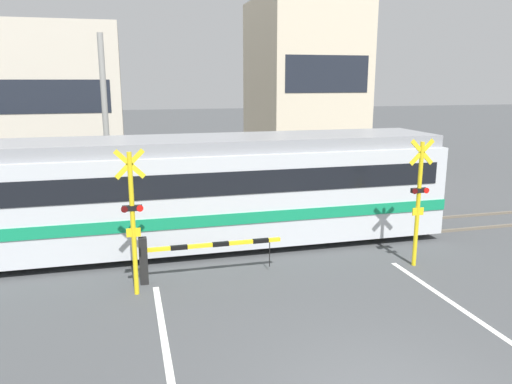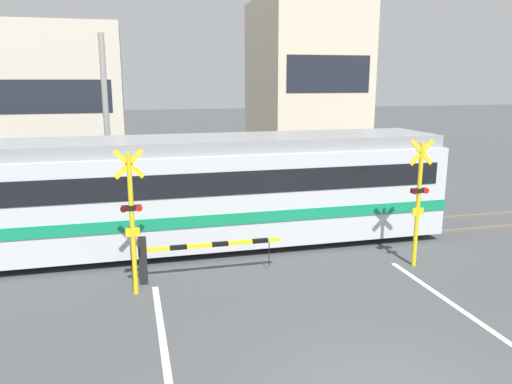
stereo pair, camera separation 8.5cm
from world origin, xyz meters
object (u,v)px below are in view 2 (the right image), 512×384
object	(u,v)px
commuter_train	(139,192)
crossing_barrier_near	(178,253)
crossing_signal_left	(132,216)
pedestrian	(204,171)
crossing_signal_right	(418,197)
crossing_barrier_far	(303,194)

from	to	relation	value
commuter_train	crossing_barrier_near	size ratio (longest dim) A/B	5.07
commuter_train	crossing_barrier_near	bearing A→B (deg)	-72.37
commuter_train	crossing_barrier_near	distance (m)	2.87
crossing_signal_left	commuter_train	bearing A→B (deg)	85.62
pedestrian	crossing_barrier_near	bearing A→B (deg)	-102.56
crossing_signal_left	crossing_signal_right	distance (m)	7.28
crossing_barrier_far	crossing_signal_right	size ratio (longest dim) A/B	1.05
commuter_train	crossing_signal_left	xyz separation A→B (m)	(-0.24, -3.12, 0.14)
crossing_signal_left	crossing_signal_right	world-z (taller)	same
crossing_barrier_near	crossing_barrier_far	xyz separation A→B (m)	(5.18, 5.39, 0.00)
crossing_signal_left	pedestrian	bearing A→B (deg)	72.41
commuter_train	crossing_barrier_near	xyz separation A→B (m)	(0.81, -2.55, -1.03)
crossing_barrier_far	crossing_signal_right	bearing A→B (deg)	-80.02
commuter_train	crossing_signal_left	world-z (taller)	crossing_signal_left
crossing_barrier_far	crossing_barrier_near	bearing A→B (deg)	-133.87
crossing_signal_left	crossing_barrier_far	bearing A→B (deg)	43.74
commuter_train	crossing_barrier_far	world-z (taller)	commuter_train
commuter_train	crossing_signal_right	bearing A→B (deg)	-23.92
crossing_barrier_near	crossing_signal_left	size ratio (longest dim) A/B	1.05
commuter_train	crossing_signal_right	xyz separation A→B (m)	(7.04, -3.12, 0.14)
pedestrian	crossing_barrier_far	bearing A→B (deg)	-50.62
crossing_signal_right	pedestrian	distance (m)	10.67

